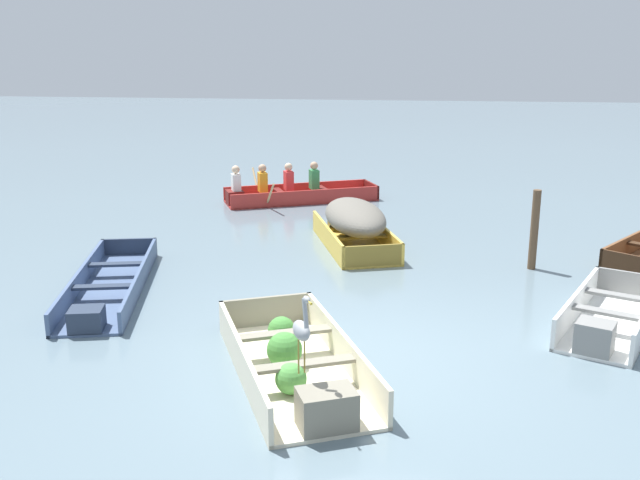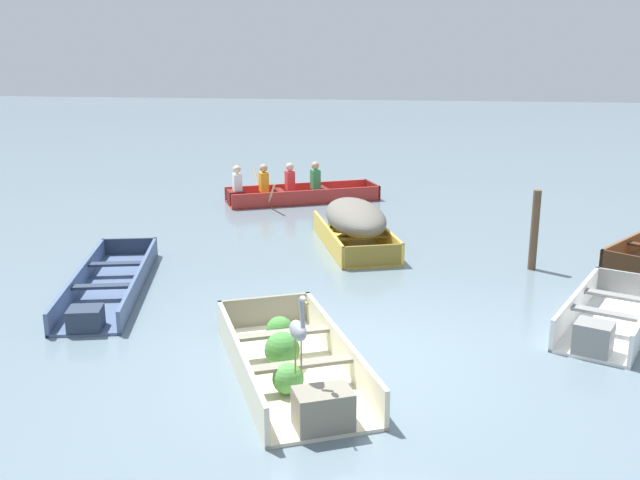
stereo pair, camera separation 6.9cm
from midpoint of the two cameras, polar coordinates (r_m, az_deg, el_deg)
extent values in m
plane|color=slate|center=(8.46, 2.70, -9.05)|extent=(80.00, 80.00, 0.00)
cube|color=beige|center=(7.95, -2.06, -10.54)|extent=(2.25, 3.08, 0.04)
cube|color=beige|center=(8.02, 1.92, -8.85)|extent=(1.21, 2.61, 0.41)
cube|color=beige|center=(7.77, -6.20, -9.76)|extent=(1.21, 2.61, 0.41)
cube|color=gray|center=(9.13, -4.22, -5.79)|extent=(1.10, 0.53, 0.41)
cube|color=gray|center=(6.80, 0.55, -13.35)|extent=(0.63, 0.55, 0.37)
cube|color=gray|center=(7.46, -1.27, -9.91)|extent=(1.06, 0.59, 0.04)
cube|color=gray|center=(8.21, -2.81, -7.46)|extent=(1.06, 0.59, 0.04)
sphere|color=#4C9342|center=(7.41, -2.30, -11.02)|extent=(0.33, 0.33, 0.33)
sphere|color=#428438|center=(7.97, -2.79, -8.76)|extent=(0.40, 0.40, 0.40)
sphere|color=#428438|center=(8.58, -3.01, -7.20)|extent=(0.33, 0.33, 0.33)
cube|color=#E5BC47|center=(12.78, 2.96, -0.45)|extent=(1.82, 2.83, 0.04)
cube|color=#E5BC47|center=(12.63, 0.79, 0.19)|extent=(0.89, 2.52, 0.38)
cube|color=#E5BC47|center=(12.85, 5.11, 0.40)|extent=(0.89, 2.52, 0.38)
cube|color=olive|center=(11.52, 4.44, -1.35)|extent=(1.00, 0.38, 0.38)
cube|color=olive|center=(13.80, 1.89, 1.58)|extent=(0.56, 0.49, 0.35)
cube|color=olive|center=(13.08, 2.58, 1.14)|extent=(0.94, 0.45, 0.04)
cube|color=olive|center=(12.34, 3.40, 0.26)|extent=(0.94, 0.45, 0.04)
ellipsoid|color=#6B665B|center=(12.64, 2.99, 1.86)|extent=(1.62, 2.36, 0.55)
cube|color=brown|center=(13.53, 24.19, -0.21)|extent=(1.80, 2.44, 0.36)
cube|color=#3F2716|center=(12.04, 23.79, -1.97)|extent=(0.83, 0.62, 0.36)
cube|color=#475B7F|center=(10.97, -16.22, -3.75)|extent=(1.72, 3.66, 0.04)
cube|color=#475B7F|center=(10.85, -14.02, -3.04)|extent=(0.87, 3.46, 0.32)
cube|color=#475B7F|center=(11.02, -18.51, -3.10)|extent=(0.87, 3.46, 0.32)
cube|color=#273246|center=(12.57, -14.83, -0.57)|extent=(0.91, 0.26, 0.32)
cube|color=#273246|center=(9.45, -18.05, -6.00)|extent=(0.49, 0.45, 0.28)
cube|color=#273246|center=(10.41, -16.84, -3.57)|extent=(0.84, 0.35, 0.04)
cube|color=#273246|center=(11.40, -15.82, -1.86)|extent=(0.84, 0.35, 0.04)
cube|color=white|center=(9.93, 22.33, -6.34)|extent=(1.82, 2.59, 0.04)
cube|color=white|center=(9.94, 20.00, -4.95)|extent=(1.04, 2.24, 0.41)
cube|color=gray|center=(10.98, 23.57, -3.41)|extent=(0.85, 0.42, 0.41)
cube|color=gray|center=(8.90, 21.24, -7.29)|extent=(0.52, 0.50, 0.37)
cube|color=gray|center=(9.49, 22.10, -5.45)|extent=(0.81, 0.48, 0.04)
cube|color=gray|center=(10.18, 22.87, -4.16)|extent=(0.81, 0.48, 0.04)
cube|color=#AD2D28|center=(16.53, -1.27, 3.20)|extent=(3.56, 2.33, 0.04)
cube|color=#AD2D28|center=(16.07, -0.84, 3.40)|extent=(3.18, 1.50, 0.34)
cube|color=#AD2D28|center=(16.93, -1.68, 4.01)|extent=(3.18, 1.50, 0.34)
cube|color=maroon|center=(17.02, 4.31, 4.03)|extent=(0.45, 0.90, 0.34)
cube|color=maroon|center=(16.16, -6.61, 3.43)|extent=(0.51, 0.54, 0.31)
cube|color=maroon|center=(16.35, -3.04, 3.89)|extent=(0.51, 0.85, 0.04)
cube|color=maroon|center=(16.62, 0.47, 4.10)|extent=(0.51, 0.85, 0.04)
cube|color=#338C4C|center=(16.52, -0.25, 4.88)|extent=(0.28, 0.33, 0.44)
sphere|color=tan|center=(16.46, -0.26, 5.97)|extent=(0.18, 0.18, 0.18)
cube|color=red|center=(16.36, -2.31, 4.76)|extent=(0.28, 0.33, 0.44)
sphere|color=beige|center=(16.30, -2.32, 5.87)|extent=(0.18, 0.18, 0.18)
cube|color=orange|center=(16.22, -4.40, 4.64)|extent=(0.28, 0.33, 0.44)
sphere|color=tan|center=(16.17, -4.42, 5.75)|extent=(0.18, 0.18, 0.18)
cube|color=white|center=(16.11, -6.52, 4.51)|extent=(0.28, 0.33, 0.44)
sphere|color=beige|center=(16.05, -6.55, 5.63)|extent=(0.18, 0.18, 0.18)
cylinder|color=tan|center=(15.49, -3.77, 3.75)|extent=(0.31, 0.60, 0.55)
cylinder|color=tan|center=(16.99, -4.95, 4.76)|extent=(0.31, 0.60, 0.55)
cylinder|color=olive|center=(6.92, -1.22, -9.25)|extent=(0.02, 0.02, 0.35)
cylinder|color=olive|center=(6.90, -1.70, -9.32)|extent=(0.02, 0.02, 0.35)
ellipsoid|color=#93999E|center=(6.81, -1.48, -7.25)|extent=(0.27, 0.35, 0.18)
cylinder|color=#93999E|center=(6.62, -1.16, -5.87)|extent=(0.09, 0.12, 0.28)
ellipsoid|color=#93999E|center=(6.53, -1.06, -4.76)|extent=(0.10, 0.13, 0.06)
cone|color=gold|center=(6.46, -0.83, -4.99)|extent=(0.07, 0.10, 0.02)
cylinder|color=brown|center=(11.84, 16.95, 0.76)|extent=(0.13, 0.13, 1.30)
camera|label=1|loc=(0.03, -89.83, 0.05)|focal=40.00mm
camera|label=2|loc=(0.03, 90.17, -0.05)|focal=40.00mm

